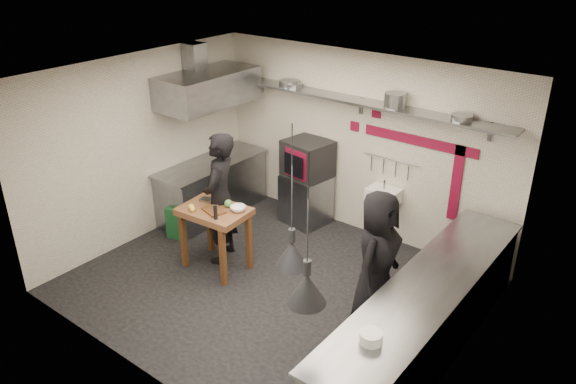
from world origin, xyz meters
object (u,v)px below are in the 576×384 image
Objects in this scene: green_bin at (182,221)px; chef_right at (377,258)px; oven_stand at (306,199)px; prep_table at (216,238)px; combi_oven at (308,158)px; chef_left at (220,198)px.

green_bin is 0.30× the size of chef_right.
prep_table is (-0.18, -1.87, 0.06)m from oven_stand.
combi_oven is 0.72× the size of prep_table.
prep_table is 0.48× the size of chef_left.
chef_right reaches higher than prep_table.
chef_right is (2.42, 0.13, -0.11)m from chef_left.
chef_right reaches higher than oven_stand.
oven_stand is at bearing 51.08° from green_bin.
combi_oven is 2.19m from green_bin.
prep_table reaches higher than oven_stand.
chef_left reaches higher than oven_stand.
combi_oven is 1.33× the size of green_bin.
chef_left is at bearing 86.18° from chef_right.
combi_oven is 0.39× the size of chef_right.
combi_oven reaches higher than green_bin.
chef_left is at bearing 110.53° from prep_table.
chef_right is (3.38, 0.05, 0.60)m from green_bin.
prep_table is at bearing -86.36° from oven_stand.
chef_right is at bearing 0.77° from green_bin.
combi_oven is 0.35× the size of chef_left.
combi_oven reaches higher than prep_table.
chef_right is at bearing 4.25° from prep_table.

